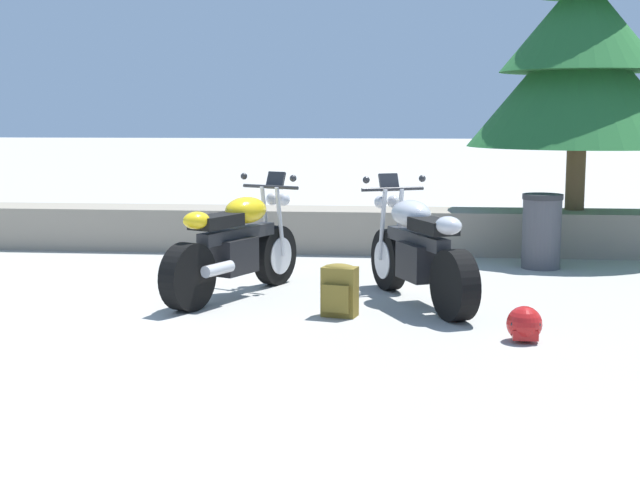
% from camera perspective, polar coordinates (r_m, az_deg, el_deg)
% --- Properties ---
extents(stone_wall, '(36.00, 0.80, 0.55)m').
position_cam_1_polar(stone_wall, '(12.48, -17.41, 0.87)').
color(stone_wall, gray).
rests_on(stone_wall, ground).
extents(motorcycle_yellow_near_left, '(1.08, 1.94, 1.18)m').
position_cam_1_polar(motorcycle_yellow_near_left, '(8.63, -5.43, -0.46)').
color(motorcycle_yellow_near_left, black).
rests_on(motorcycle_yellow_near_left, ground).
extents(motorcycle_silver_centre, '(1.08, 1.94, 1.18)m').
position_cam_1_polar(motorcycle_silver_centre, '(8.31, 6.36, -0.80)').
color(motorcycle_silver_centre, black).
rests_on(motorcycle_silver_centre, ground).
extents(rider_backpack, '(0.33, 0.31, 0.47)m').
position_cam_1_polar(rider_backpack, '(7.77, 1.27, -3.19)').
color(rider_backpack, brown).
rests_on(rider_backpack, ground).
extents(rider_helmet, '(0.28, 0.28, 0.28)m').
position_cam_1_polar(rider_helmet, '(7.12, 13.04, -5.32)').
color(rider_helmet, '#B21919').
rests_on(rider_helmet, ground).
extents(pine_tree_mid_left, '(2.79, 2.79, 3.43)m').
position_cam_1_polar(pine_tree_mid_left, '(11.79, 16.43, 11.19)').
color(pine_tree_mid_left, brown).
rests_on(pine_tree_mid_left, stone_wall).
extents(trash_bin, '(0.46, 0.46, 0.86)m').
position_cam_1_polar(trash_bin, '(10.50, 14.09, 0.57)').
color(trash_bin, '#4C4C51').
rests_on(trash_bin, ground).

